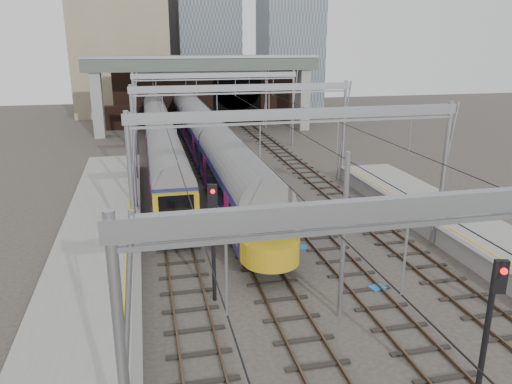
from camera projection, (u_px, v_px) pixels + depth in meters
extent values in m
plane|color=#38332D|center=(359.00, 343.00, 18.93)|extent=(160.00, 160.00, 0.00)
cube|color=gray|center=(83.00, 328.00, 18.93)|extent=(4.20, 55.00, 1.10)
cube|color=slate|center=(137.00, 310.00, 19.22)|extent=(0.35, 55.00, 0.12)
cube|color=gold|center=(124.00, 310.00, 19.10)|extent=(0.12, 55.00, 0.01)
cube|color=#4C3828|center=(162.00, 221.00, 31.46)|extent=(0.08, 80.00, 0.16)
cube|color=#4C3828|center=(185.00, 219.00, 31.77)|extent=(0.08, 80.00, 0.16)
cube|color=black|center=(173.00, 221.00, 31.64)|extent=(2.40, 80.00, 0.14)
cube|color=#4C3828|center=(224.00, 216.00, 32.31)|extent=(0.08, 80.00, 0.16)
cube|color=#4C3828|center=(246.00, 214.00, 32.62)|extent=(0.08, 80.00, 0.16)
cube|color=black|center=(235.00, 216.00, 32.48)|extent=(2.40, 80.00, 0.14)
cube|color=#4C3828|center=(284.00, 212.00, 33.16)|extent=(0.08, 80.00, 0.16)
cube|color=#4C3828|center=(304.00, 210.00, 33.46)|extent=(0.08, 80.00, 0.16)
cube|color=black|center=(294.00, 212.00, 33.33)|extent=(2.40, 80.00, 0.14)
cube|color=#4C3828|center=(340.00, 207.00, 34.01)|extent=(0.08, 80.00, 0.16)
cube|color=#4C3828|center=(360.00, 206.00, 34.31)|extent=(0.08, 80.00, 0.16)
cube|color=black|center=(350.00, 208.00, 34.18)|extent=(2.40, 80.00, 0.14)
cube|color=gray|center=(491.00, 201.00, 11.11)|extent=(16.80, 0.28, 0.50)
cylinder|color=gray|center=(132.00, 196.00, 23.48)|extent=(0.24, 0.24, 8.00)
cylinder|color=gray|center=(443.00, 176.00, 26.95)|extent=(0.24, 0.24, 8.00)
cube|color=gray|center=(300.00, 114.00, 24.16)|extent=(16.80, 0.28, 0.50)
cylinder|color=gray|center=(134.00, 140.00, 36.53)|extent=(0.24, 0.24, 8.00)
cylinder|color=gray|center=(344.00, 131.00, 40.01)|extent=(0.24, 0.24, 8.00)
cube|color=gray|center=(243.00, 88.00, 37.22)|extent=(16.80, 0.28, 0.50)
cylinder|color=gray|center=(135.00, 114.00, 49.59)|extent=(0.24, 0.24, 8.00)
cylinder|color=gray|center=(293.00, 109.00, 53.06)|extent=(0.24, 0.24, 8.00)
cube|color=gray|center=(216.00, 75.00, 50.27)|extent=(16.80, 0.28, 0.50)
cylinder|color=gray|center=(135.00, 100.00, 60.78)|extent=(0.24, 0.24, 8.00)
cylinder|color=gray|center=(266.00, 97.00, 64.25)|extent=(0.24, 0.24, 8.00)
cube|color=gray|center=(202.00, 69.00, 61.46)|extent=(16.80, 0.28, 0.50)
cube|color=black|center=(169.00, 136.00, 30.03)|extent=(0.03, 80.00, 0.03)
cube|color=black|center=(234.00, 133.00, 30.88)|extent=(0.03, 80.00, 0.03)
cube|color=black|center=(296.00, 131.00, 31.73)|extent=(0.03, 80.00, 0.03)
cube|color=black|center=(354.00, 128.00, 32.58)|extent=(0.03, 80.00, 0.03)
cube|color=black|center=(214.00, 91.00, 66.52)|extent=(26.00, 2.00, 9.00)
cube|color=black|center=(237.00, 105.00, 66.76)|extent=(6.50, 0.10, 5.20)
cylinder|color=black|center=(237.00, 86.00, 66.00)|extent=(6.50, 0.10, 6.50)
cube|color=black|center=(123.00, 117.00, 63.92)|extent=(6.00, 1.50, 3.00)
cube|color=gray|center=(97.00, 102.00, 57.97)|extent=(1.20, 2.50, 8.20)
cube|color=gray|center=(303.00, 97.00, 63.27)|extent=(1.20, 2.50, 8.20)
cube|color=#545E56|center=(203.00, 65.00, 59.42)|extent=(28.00, 3.00, 1.40)
cube|color=gray|center=(203.00, 57.00, 59.16)|extent=(28.00, 3.00, 0.30)
cube|color=tan|center=(120.00, 40.00, 75.13)|extent=(14.00, 12.00, 22.00)
cube|color=#4C5660|center=(207.00, 8.00, 82.23)|extent=(10.00, 10.00, 32.00)
cube|color=gray|center=(169.00, 51.00, 90.47)|extent=(18.00, 14.00, 18.00)
cube|color=black|center=(195.00, 141.00, 55.13)|extent=(2.25, 66.79, 0.70)
cube|color=#151E4C|center=(194.00, 123.00, 54.56)|extent=(2.87, 66.79, 2.56)
cylinder|color=slate|center=(194.00, 112.00, 54.19)|extent=(2.81, 66.29, 2.81)
cube|color=black|center=(194.00, 120.00, 54.44)|extent=(2.89, 65.59, 0.77)
cube|color=#D74368|center=(195.00, 130.00, 54.77)|extent=(2.89, 65.79, 0.12)
cube|color=#BC9618|center=(270.00, 237.00, 23.31)|extent=(2.81, 0.60, 2.36)
cube|color=black|center=(271.00, 226.00, 22.97)|extent=(2.15, 0.08, 1.02)
cube|color=black|center=(161.00, 154.00, 48.50)|extent=(2.00, 44.41, 0.70)
cube|color=#151E4C|center=(160.00, 136.00, 47.98)|extent=(2.54, 44.41, 2.27)
cylinder|color=slate|center=(159.00, 125.00, 47.65)|extent=(2.49, 43.91, 2.49)
cube|color=black|center=(159.00, 133.00, 47.88)|extent=(2.56, 43.21, 0.68)
cube|color=#D74368|center=(160.00, 143.00, 48.17)|extent=(2.56, 43.41, 0.11)
cube|color=#BC9618|center=(177.00, 212.00, 27.17)|extent=(2.49, 0.60, 2.07)
cube|color=black|center=(176.00, 203.00, 26.85)|extent=(1.91, 0.08, 0.91)
cylinder|color=black|center=(213.00, 245.00, 21.32)|extent=(0.17, 0.17, 5.22)
cube|color=black|center=(212.00, 196.00, 20.48)|extent=(0.42, 0.30, 0.98)
sphere|color=red|center=(213.00, 192.00, 20.31)|extent=(0.20, 0.20, 0.20)
cylinder|color=black|center=(484.00, 344.00, 14.44)|extent=(0.17, 0.17, 5.17)
cube|color=black|center=(500.00, 277.00, 13.61)|extent=(0.41, 0.28, 0.97)
sphere|color=red|center=(504.00, 271.00, 13.44)|extent=(0.19, 0.19, 0.19)
cube|color=#1662AA|center=(299.00, 247.00, 27.55)|extent=(1.02, 0.89, 0.10)
cube|color=#1662AA|center=(377.00, 288.00, 23.09)|extent=(0.84, 0.68, 0.09)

